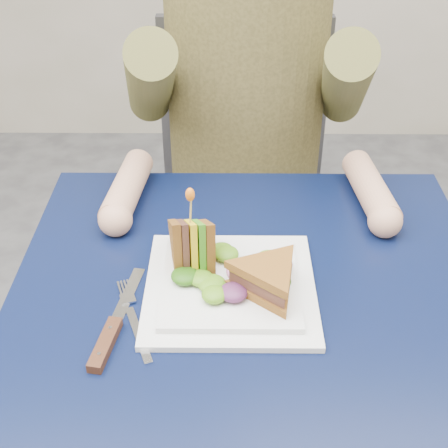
{
  "coord_description": "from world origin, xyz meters",
  "views": [
    {
      "loc": [
        -0.04,
        -0.71,
        1.37
      ],
      "look_at": [
        -0.04,
        0.07,
        0.82
      ],
      "focal_mm": 50.0,
      "sensor_mm": 36.0,
      "label": 1
    }
  ],
  "objects_px": {
    "diner": "(247,54)",
    "sandwich_upright": "(192,245)",
    "sandwich_flat": "(268,279)",
    "chair": "(243,181)",
    "knife": "(110,335)",
    "fork": "(135,321)",
    "plate": "(230,286)",
    "table": "(251,336)"
  },
  "relations": [
    {
      "from": "diner",
      "to": "sandwich_upright",
      "type": "height_order",
      "value": "diner"
    },
    {
      "from": "sandwich_flat",
      "to": "sandwich_upright",
      "type": "xyz_separation_m",
      "value": [
        -0.11,
        0.07,
        0.01
      ]
    },
    {
      "from": "chair",
      "to": "knife",
      "type": "bearing_deg",
      "value": -105.3
    },
    {
      "from": "sandwich_flat",
      "to": "fork",
      "type": "relative_size",
      "value": 1.05
    },
    {
      "from": "diner",
      "to": "sandwich_upright",
      "type": "xyz_separation_m",
      "value": [
        -0.09,
        -0.48,
        -0.13
      ]
    },
    {
      "from": "sandwich_flat",
      "to": "sandwich_upright",
      "type": "distance_m",
      "value": 0.13
    },
    {
      "from": "diner",
      "to": "fork",
      "type": "xyz_separation_m",
      "value": [
        -0.17,
        -0.6,
        -0.18
      ]
    },
    {
      "from": "diner",
      "to": "sandwich_flat",
      "type": "height_order",
      "value": "diner"
    },
    {
      "from": "sandwich_flat",
      "to": "sandwich_upright",
      "type": "relative_size",
      "value": 1.29
    },
    {
      "from": "chair",
      "to": "sandwich_flat",
      "type": "relative_size",
      "value": 5.07
    },
    {
      "from": "diner",
      "to": "knife",
      "type": "xyz_separation_m",
      "value": [
        -0.2,
        -0.63,
        -0.18
      ]
    },
    {
      "from": "sandwich_flat",
      "to": "knife",
      "type": "height_order",
      "value": "sandwich_flat"
    },
    {
      "from": "fork",
      "to": "plate",
      "type": "bearing_deg",
      "value": 27.43
    },
    {
      "from": "sandwich_flat",
      "to": "fork",
      "type": "xyz_separation_m",
      "value": [
        -0.19,
        -0.05,
        -0.04
      ]
    },
    {
      "from": "table",
      "to": "diner",
      "type": "xyz_separation_m",
      "value": [
        -0.0,
        0.55,
        0.26
      ]
    },
    {
      "from": "table",
      "to": "sandwich_flat",
      "type": "bearing_deg",
      "value": -17.24
    },
    {
      "from": "plate",
      "to": "diner",
      "type": "bearing_deg",
      "value": 86.33
    },
    {
      "from": "chair",
      "to": "diner",
      "type": "relative_size",
      "value": 1.25
    },
    {
      "from": "chair",
      "to": "fork",
      "type": "distance_m",
      "value": 0.76
    },
    {
      "from": "diner",
      "to": "chair",
      "type": "bearing_deg",
      "value": 90.0
    },
    {
      "from": "diner",
      "to": "fork",
      "type": "height_order",
      "value": "diner"
    },
    {
      "from": "chair",
      "to": "plate",
      "type": "distance_m",
      "value": 0.67
    },
    {
      "from": "sandwich_upright",
      "to": "table",
      "type": "bearing_deg",
      "value": -34.12
    },
    {
      "from": "sandwich_flat",
      "to": "fork",
      "type": "bearing_deg",
      "value": -166.38
    },
    {
      "from": "chair",
      "to": "fork",
      "type": "xyz_separation_m",
      "value": [
        -0.17,
        -0.71,
        0.19
      ]
    },
    {
      "from": "chair",
      "to": "diner",
      "type": "bearing_deg",
      "value": -90.0
    },
    {
      "from": "plate",
      "to": "knife",
      "type": "relative_size",
      "value": 1.17
    },
    {
      "from": "sandwich_upright",
      "to": "chair",
      "type": "bearing_deg",
      "value": 81.06
    },
    {
      "from": "table",
      "to": "sandwich_upright",
      "type": "bearing_deg",
      "value": 145.88
    },
    {
      "from": "table",
      "to": "plate",
      "type": "distance_m",
      "value": 0.1
    },
    {
      "from": "chair",
      "to": "sandwich_upright",
      "type": "bearing_deg",
      "value": -98.94
    },
    {
      "from": "sandwich_upright",
      "to": "fork",
      "type": "relative_size",
      "value": 0.82
    },
    {
      "from": "knife",
      "to": "diner",
      "type": "bearing_deg",
      "value": 72.14
    },
    {
      "from": "knife",
      "to": "sandwich_flat",
      "type": "bearing_deg",
      "value": 19.0
    },
    {
      "from": "chair",
      "to": "sandwich_flat",
      "type": "bearing_deg",
      "value": -88.18
    },
    {
      "from": "diner",
      "to": "sandwich_upright",
      "type": "bearing_deg",
      "value": -100.97
    },
    {
      "from": "plate",
      "to": "table",
      "type": "bearing_deg",
      "value": -28.58
    },
    {
      "from": "sandwich_upright",
      "to": "knife",
      "type": "relative_size",
      "value": 0.64
    },
    {
      "from": "sandwich_upright",
      "to": "knife",
      "type": "height_order",
      "value": "sandwich_upright"
    },
    {
      "from": "chair",
      "to": "diner",
      "type": "xyz_separation_m",
      "value": [
        -0.0,
        -0.11,
        0.37
      ]
    },
    {
      "from": "plate",
      "to": "sandwich_upright",
      "type": "distance_m",
      "value": 0.09
    },
    {
      "from": "table",
      "to": "sandwich_upright",
      "type": "relative_size",
      "value": 5.28
    }
  ]
}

